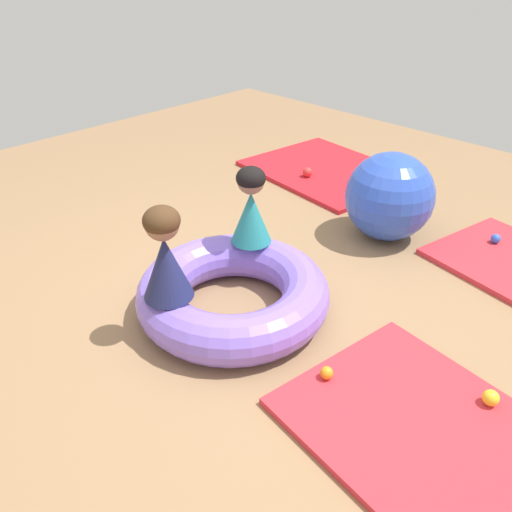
{
  "coord_description": "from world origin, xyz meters",
  "views": [
    {
      "loc": [
        1.88,
        -1.82,
        2.02
      ],
      "look_at": [
        -0.07,
        0.16,
        0.32
      ],
      "focal_mm": 36.99,
      "sensor_mm": 36.0,
      "label": 1
    }
  ],
  "objects_px": {
    "child_in_navy": "(165,254)",
    "play_ball_red": "(307,172)",
    "play_ball_orange": "(327,373)",
    "play_ball_yellow": "(491,398)",
    "inflatable_cushion": "(233,293)",
    "exercise_ball_large": "(389,197)",
    "play_ball_blue": "(496,239)",
    "child_in_teal": "(251,206)"
  },
  "relations": [
    {
      "from": "play_ball_red",
      "to": "play_ball_blue",
      "type": "bearing_deg",
      "value": 0.36
    },
    {
      "from": "play_ball_orange",
      "to": "play_ball_yellow",
      "type": "relative_size",
      "value": 0.84
    },
    {
      "from": "play_ball_blue",
      "to": "inflatable_cushion",
      "type": "bearing_deg",
      "value": -113.07
    },
    {
      "from": "play_ball_red",
      "to": "exercise_ball_large",
      "type": "height_order",
      "value": "exercise_ball_large"
    },
    {
      "from": "inflatable_cushion",
      "to": "play_ball_blue",
      "type": "xyz_separation_m",
      "value": [
        0.82,
        1.93,
        -0.07
      ]
    },
    {
      "from": "child_in_navy",
      "to": "exercise_ball_large",
      "type": "height_order",
      "value": "child_in_navy"
    },
    {
      "from": "play_ball_yellow",
      "to": "exercise_ball_large",
      "type": "distance_m",
      "value": 1.8
    },
    {
      "from": "child_in_navy",
      "to": "play_ball_red",
      "type": "xyz_separation_m",
      "value": [
        -0.91,
        2.32,
        -0.47
      ]
    },
    {
      "from": "child_in_navy",
      "to": "play_ball_red",
      "type": "bearing_deg",
      "value": -2.9
    },
    {
      "from": "inflatable_cushion",
      "to": "child_in_teal",
      "type": "height_order",
      "value": "child_in_teal"
    },
    {
      "from": "inflatable_cushion",
      "to": "child_in_teal",
      "type": "relative_size",
      "value": 2.28
    },
    {
      "from": "child_in_teal",
      "to": "play_ball_yellow",
      "type": "height_order",
      "value": "child_in_teal"
    },
    {
      "from": "child_in_navy",
      "to": "play_ball_orange",
      "type": "bearing_deg",
      "value": -94.53
    },
    {
      "from": "play_ball_orange",
      "to": "play_ball_yellow",
      "type": "distance_m",
      "value": 0.8
    },
    {
      "from": "play_ball_blue",
      "to": "play_ball_red",
      "type": "height_order",
      "value": "play_ball_red"
    },
    {
      "from": "child_in_navy",
      "to": "play_ball_yellow",
      "type": "bearing_deg",
      "value": -89.05
    },
    {
      "from": "inflatable_cushion",
      "to": "child_in_teal",
      "type": "distance_m",
      "value": 0.57
    },
    {
      "from": "play_ball_orange",
      "to": "exercise_ball_large",
      "type": "bearing_deg",
      "value": 112.75
    },
    {
      "from": "child_in_navy",
      "to": "inflatable_cushion",
      "type": "bearing_deg",
      "value": -37.21
    },
    {
      "from": "play_ball_blue",
      "to": "play_ball_yellow",
      "type": "distance_m",
      "value": 1.72
    },
    {
      "from": "child_in_navy",
      "to": "play_ball_yellow",
      "type": "xyz_separation_m",
      "value": [
        1.57,
        0.74,
        -0.47
      ]
    },
    {
      "from": "inflatable_cushion",
      "to": "exercise_ball_large",
      "type": "relative_size",
      "value": 1.76
    },
    {
      "from": "inflatable_cushion",
      "to": "play_ball_red",
      "type": "bearing_deg",
      "value": 117.54
    },
    {
      "from": "child_in_teal",
      "to": "play_ball_red",
      "type": "xyz_separation_m",
      "value": [
        -0.8,
        1.56,
        -0.45
      ]
    },
    {
      "from": "inflatable_cushion",
      "to": "play_ball_blue",
      "type": "distance_m",
      "value": 2.09
    },
    {
      "from": "child_in_teal",
      "to": "play_ball_blue",
      "type": "xyz_separation_m",
      "value": [
        1.02,
        1.57,
        -0.46
      ]
    },
    {
      "from": "child_in_teal",
      "to": "exercise_ball_large",
      "type": "bearing_deg",
      "value": 31.16
    },
    {
      "from": "inflatable_cushion",
      "to": "play_ball_red",
      "type": "relative_size",
      "value": 12.69
    },
    {
      "from": "inflatable_cushion",
      "to": "exercise_ball_large",
      "type": "bearing_deg",
      "value": 85.12
    },
    {
      "from": "play_ball_red",
      "to": "play_ball_yellow",
      "type": "xyz_separation_m",
      "value": [
        2.48,
        -1.58,
        -0.01
      ]
    },
    {
      "from": "child_in_navy",
      "to": "play_ball_yellow",
      "type": "height_order",
      "value": "child_in_navy"
    },
    {
      "from": "play_ball_yellow",
      "to": "play_ball_red",
      "type": "bearing_deg",
      "value": 147.5
    },
    {
      "from": "play_ball_orange",
      "to": "exercise_ball_large",
      "type": "distance_m",
      "value": 1.74
    },
    {
      "from": "play_ball_blue",
      "to": "play_ball_orange",
      "type": "height_order",
      "value": "play_ball_blue"
    },
    {
      "from": "play_ball_orange",
      "to": "play_ball_yellow",
      "type": "height_order",
      "value": "play_ball_yellow"
    },
    {
      "from": "play_ball_orange",
      "to": "play_ball_red",
      "type": "height_order",
      "value": "play_ball_red"
    },
    {
      "from": "play_ball_red",
      "to": "exercise_ball_large",
      "type": "bearing_deg",
      "value": -20.06
    },
    {
      "from": "play_ball_blue",
      "to": "play_ball_orange",
      "type": "distance_m",
      "value": 2.01
    },
    {
      "from": "play_ball_red",
      "to": "exercise_ball_large",
      "type": "relative_size",
      "value": 0.14
    },
    {
      "from": "play_ball_red",
      "to": "play_ball_yellow",
      "type": "relative_size",
      "value": 1.14
    },
    {
      "from": "inflatable_cushion",
      "to": "child_in_navy",
      "type": "bearing_deg",
      "value": -102.95
    },
    {
      "from": "play_ball_orange",
      "to": "play_ball_red",
      "type": "xyz_separation_m",
      "value": [
        -1.79,
        2.0,
        0.01
      ]
    }
  ]
}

